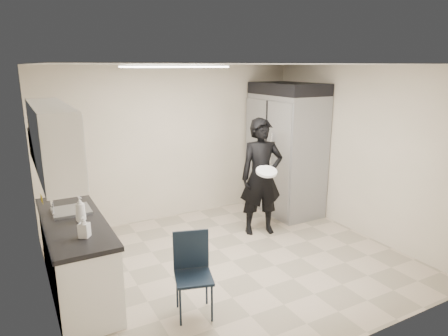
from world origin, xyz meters
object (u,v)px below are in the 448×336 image
lower_counter (77,258)px  commercial_fridge (286,154)px  man_tuxedo (261,177)px  folding_chair (194,278)px

lower_counter → commercial_fridge: bearing=15.9°
lower_counter → man_tuxedo: size_ratio=1.04×
lower_counter → commercial_fridge: 3.98m
lower_counter → commercial_fridge: commercial_fridge is taller
lower_counter → folding_chair: bearing=-46.4°
lower_counter → commercial_fridge: size_ratio=0.90×
folding_chair → man_tuxedo: 2.41m
folding_chair → lower_counter: bearing=150.0°
folding_chair → man_tuxedo: size_ratio=0.47×
commercial_fridge → lower_counter: bearing=-164.1°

